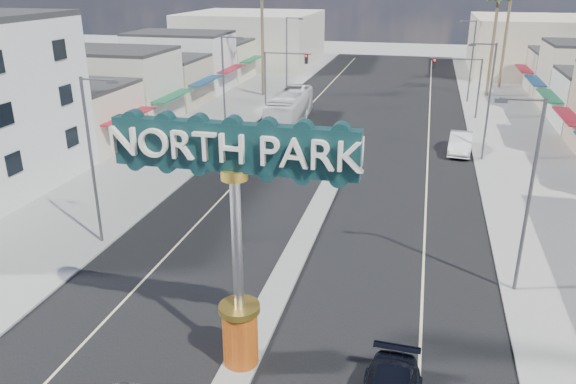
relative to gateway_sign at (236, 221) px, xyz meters
The scene contains 21 objects.
ground 28.64m from the gateway_sign, 90.00° to the left, with size 160.00×160.00×0.00m, color gray.
road 28.64m from the gateway_sign, 90.00° to the left, with size 20.00×120.00×0.01m, color black.
median_island 13.37m from the gateway_sign, 90.00° to the left, with size 1.30×30.00×0.16m, color gray.
sidewalk_left 31.87m from the gateway_sign, 116.55° to the left, with size 8.00×120.00×0.12m, color gray.
sidewalk_right 31.87m from the gateway_sign, 63.45° to the left, with size 8.00×120.00×0.12m, color gray.
storefront_row_left 47.62m from the gateway_sign, 120.33° to the left, with size 12.00×42.00×6.00m, color beige.
backdrop_far_left 76.29m from the gateway_sign, 106.77° to the left, with size 20.00×20.00×8.00m, color #B7B29E.
backdrop_far_right 76.29m from the gateway_sign, 73.23° to the left, with size 20.00×20.00×8.00m, color beige.
gateway_sign is the anchor object (origin of this frame).
traffic_signal_left 43.04m from the gateway_sign, 102.33° to the left, with size 5.09×0.45×6.00m.
traffic_signal_right 43.04m from the gateway_sign, 77.67° to the left, with size 5.09×0.45×6.00m.
streetlight_l_near 13.19m from the gateway_sign, 142.45° to the left, with size 2.03×0.22×9.00m.
streetlight_l_mid 29.91m from the gateway_sign, 110.42° to the left, with size 2.03×0.22×9.00m.
streetlight_l_far 51.10m from the gateway_sign, 101.78° to the left, with size 2.03×0.22×9.00m.
streetlight_r_near 13.19m from the gateway_sign, 37.55° to the left, with size 2.03×0.22×9.00m.
streetlight_r_mid 29.91m from the gateway_sign, 69.58° to the left, with size 2.03×0.22×9.00m.
streetlight_r_far 51.10m from the gateway_sign, 78.22° to the left, with size 2.03×0.22×9.00m.
palm_right_mid 55.76m from the gateway_sign, 76.47° to the left, with size 2.60×2.60×12.10m.
car_parked_left 28.30m from the gateway_sign, 103.93° to the left, with size 2.00×4.97×1.69m, color slate.
car_parked_right 31.50m from the gateway_sign, 73.17° to the left, with size 1.75×5.03×1.66m, color silver.
city_bus 36.63m from the gateway_sign, 100.74° to the left, with size 2.62×11.21×3.12m, color white.
Camera 1 is at (5.80, -14.34, 13.68)m, focal length 35.00 mm.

